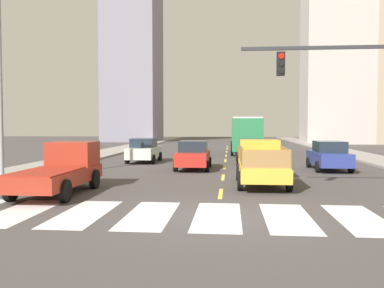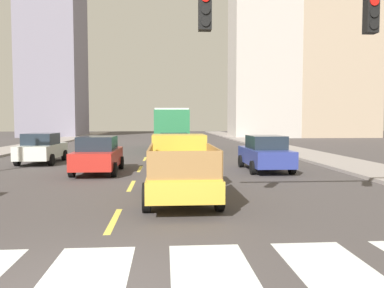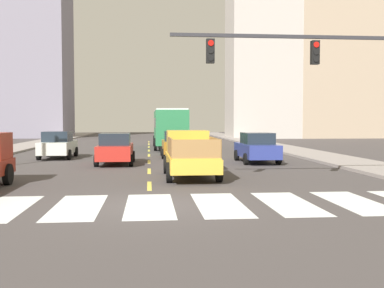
# 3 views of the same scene
# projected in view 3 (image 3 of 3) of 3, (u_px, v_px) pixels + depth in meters

# --- Properties ---
(ground_plane) EXTENTS (160.00, 160.00, 0.00)m
(ground_plane) POSITION_uv_depth(u_px,v_px,m) (150.00, 206.00, 13.22)
(ground_plane) COLOR #443F3F
(sidewalk_right) EXTENTS (3.25, 110.00, 0.15)m
(sidewalk_right) POSITION_uv_depth(u_px,v_px,m) (311.00, 154.00, 32.16)
(sidewalk_right) COLOR gray
(sidewalk_right) RESTS_ON ground
(crosswalk_stripe_2) EXTENTS (1.35, 3.96, 0.01)m
(crosswalk_stripe_2) POSITION_uv_depth(u_px,v_px,m) (3.00, 208.00, 12.85)
(crosswalk_stripe_2) COLOR silver
(crosswalk_stripe_2) RESTS_ON ground
(crosswalk_stripe_3) EXTENTS (1.35, 3.96, 0.01)m
(crosswalk_stripe_3) POSITION_uv_depth(u_px,v_px,m) (78.00, 207.00, 13.04)
(crosswalk_stripe_3) COLOR silver
(crosswalk_stripe_3) RESTS_ON ground
(crosswalk_stripe_4) EXTENTS (1.35, 3.96, 0.01)m
(crosswalk_stripe_4) POSITION_uv_depth(u_px,v_px,m) (150.00, 206.00, 13.22)
(crosswalk_stripe_4) COLOR silver
(crosswalk_stripe_4) RESTS_ON ground
(crosswalk_stripe_5) EXTENTS (1.35, 3.96, 0.01)m
(crosswalk_stripe_5) POSITION_uv_depth(u_px,v_px,m) (220.00, 204.00, 13.41)
(crosswalk_stripe_5) COLOR silver
(crosswalk_stripe_5) RESTS_ON ground
(crosswalk_stripe_6) EXTENTS (1.35, 3.96, 0.01)m
(crosswalk_stripe_6) POSITION_uv_depth(u_px,v_px,m) (288.00, 203.00, 13.60)
(crosswalk_stripe_6) COLOR silver
(crosswalk_stripe_6) RESTS_ON ground
(crosswalk_stripe_7) EXTENTS (1.35, 3.96, 0.01)m
(crosswalk_stripe_7) POSITION_uv_depth(u_px,v_px,m) (354.00, 202.00, 13.79)
(crosswalk_stripe_7) COLOR silver
(crosswalk_stripe_7) RESTS_ON ground
(lane_dash_0) EXTENTS (0.16, 2.40, 0.01)m
(lane_dash_0) POSITION_uv_depth(u_px,v_px,m) (149.00, 186.00, 17.20)
(lane_dash_0) COLOR #E1CD4C
(lane_dash_0) RESTS_ON ground
(lane_dash_1) EXTENTS (0.16, 2.40, 0.01)m
(lane_dash_1) POSITION_uv_depth(u_px,v_px,m) (149.00, 171.00, 22.17)
(lane_dash_1) COLOR #E1CD4C
(lane_dash_1) RESTS_ON ground
(lane_dash_2) EXTENTS (0.16, 2.40, 0.01)m
(lane_dash_2) POSITION_uv_depth(u_px,v_px,m) (149.00, 162.00, 27.14)
(lane_dash_2) COLOR #E1CD4C
(lane_dash_2) RESTS_ON ground
(lane_dash_3) EXTENTS (0.16, 2.40, 0.01)m
(lane_dash_3) POSITION_uv_depth(u_px,v_px,m) (149.00, 155.00, 32.12)
(lane_dash_3) COLOR #E1CD4C
(lane_dash_3) RESTS_ON ground
(lane_dash_4) EXTENTS (0.16, 2.40, 0.01)m
(lane_dash_4) POSITION_uv_depth(u_px,v_px,m) (149.00, 151.00, 37.09)
(lane_dash_4) COLOR #E1CD4C
(lane_dash_4) RESTS_ON ground
(lane_dash_5) EXTENTS (0.16, 2.40, 0.01)m
(lane_dash_5) POSITION_uv_depth(u_px,v_px,m) (149.00, 147.00, 42.06)
(lane_dash_5) COLOR #E1CD4C
(lane_dash_5) RESTS_ON ground
(lane_dash_6) EXTENTS (0.16, 2.40, 0.01)m
(lane_dash_6) POSITION_uv_depth(u_px,v_px,m) (149.00, 144.00, 47.03)
(lane_dash_6) COLOR #E1CD4C
(lane_dash_6) RESTS_ON ground
(lane_dash_7) EXTENTS (0.16, 2.40, 0.01)m
(lane_dash_7) POSITION_uv_depth(u_px,v_px,m) (149.00, 142.00, 52.00)
(lane_dash_7) COLOR #E1CD4C
(lane_dash_7) RESTS_ON ground
(pickup_stakebed) EXTENTS (2.18, 5.20, 1.96)m
(pickup_stakebed) POSITION_uv_depth(u_px,v_px,m) (190.00, 155.00, 20.10)
(pickup_stakebed) COLOR gold
(pickup_stakebed) RESTS_ON ground
(city_bus) EXTENTS (2.72, 10.80, 3.32)m
(city_bus) POSITION_uv_depth(u_px,v_px,m) (169.00, 126.00, 39.79)
(city_bus) COLOR #2A7B49
(city_bus) RESTS_ON ground
(sedan_far) EXTENTS (2.02, 4.40, 1.72)m
(sedan_far) POSITION_uv_depth(u_px,v_px,m) (115.00, 149.00, 25.58)
(sedan_far) COLOR red
(sedan_far) RESTS_ON ground
(sedan_near_right) EXTENTS (2.02, 4.40, 1.72)m
(sedan_near_right) POSITION_uv_depth(u_px,v_px,m) (58.00, 145.00, 29.61)
(sedan_near_right) COLOR silver
(sedan_near_right) RESTS_ON ground
(sedan_near_left) EXTENTS (2.02, 4.40, 1.72)m
(sedan_near_left) POSITION_uv_depth(u_px,v_px,m) (257.00, 148.00, 26.60)
(sedan_near_left) COLOR navy
(sedan_near_left) RESTS_ON ground
(sedan_mid) EXTENTS (2.02, 4.40, 1.72)m
(sedan_mid) POSITION_uv_depth(u_px,v_px,m) (176.00, 144.00, 30.55)
(sedan_mid) COLOR #A56A1E
(sedan_mid) RESTS_ON ground
(traffic_signal_gantry) EXTENTS (9.53, 0.27, 6.00)m
(traffic_signal_gantry) POSITION_uv_depth(u_px,v_px,m) (346.00, 71.00, 16.76)
(traffic_signal_gantry) COLOR #2D2D33
(traffic_signal_gantry) RESTS_ON ground
(block_mid_left) EXTENTS (8.33, 10.04, 26.74)m
(block_mid_left) POSITION_uv_depth(u_px,v_px,m) (38.00, 42.00, 65.30)
(block_mid_left) COLOR gray
(block_mid_left) RESTS_ON ground
(block_mid_right) EXTENTS (11.53, 8.42, 32.55)m
(block_mid_right) POSITION_uv_depth(u_px,v_px,m) (335.00, 20.00, 64.33)
(block_mid_right) COLOR tan
(block_mid_right) RESTS_ON ground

